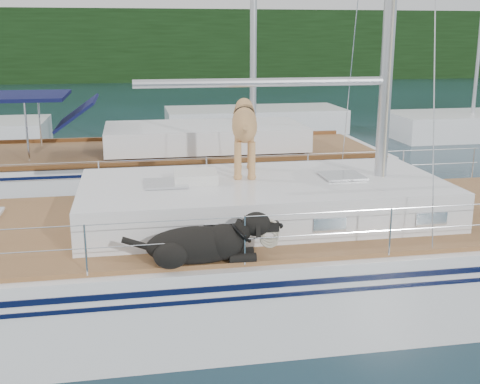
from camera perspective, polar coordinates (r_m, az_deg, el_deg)
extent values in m
plane|color=black|center=(9.16, -2.90, -10.19)|extent=(120.00, 120.00, 0.00)
cube|color=black|center=(53.26, -9.51, 13.52)|extent=(90.00, 3.00, 6.00)
cube|color=#595147|center=(54.55, -9.43, 11.02)|extent=(92.00, 1.00, 1.20)
cube|color=white|center=(8.96, -2.94, -7.29)|extent=(12.00, 3.80, 1.40)
cube|color=olive|center=(8.71, -3.00, -2.83)|extent=(11.52, 3.50, 0.06)
cube|color=white|center=(8.76, 2.17, -0.65)|extent=(5.20, 2.50, 0.55)
cylinder|color=silver|center=(8.47, 2.28, 10.35)|extent=(3.60, 0.12, 0.12)
cylinder|color=silver|center=(6.89, -1.18, -2.44)|extent=(10.56, 0.01, 0.01)
cylinder|color=silver|center=(10.25, -4.32, 3.21)|extent=(10.56, 0.01, 0.01)
cube|color=blue|center=(9.97, -9.10, -0.41)|extent=(0.73, 0.57, 0.05)
cube|color=silver|center=(8.59, -4.24, 1.44)|extent=(0.63, 0.52, 0.15)
torus|color=beige|center=(7.12, 2.79, -3.57)|extent=(0.33, 0.18, 0.32)
cube|color=white|center=(14.93, -7.87, 1.35)|extent=(11.00, 3.50, 1.30)
cube|color=olive|center=(14.79, -7.96, 3.80)|extent=(10.56, 3.29, 0.06)
cube|color=white|center=(14.83, -3.35, 5.32)|extent=(4.80, 2.30, 0.55)
cube|color=#101444|center=(14.82, -20.74, 8.50)|extent=(2.40, 2.30, 0.08)
cube|color=white|center=(25.00, 1.38, 6.70)|extent=(7.20, 3.00, 1.10)
cube|color=white|center=(25.17, 21.08, 5.79)|extent=(6.40, 3.00, 1.10)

